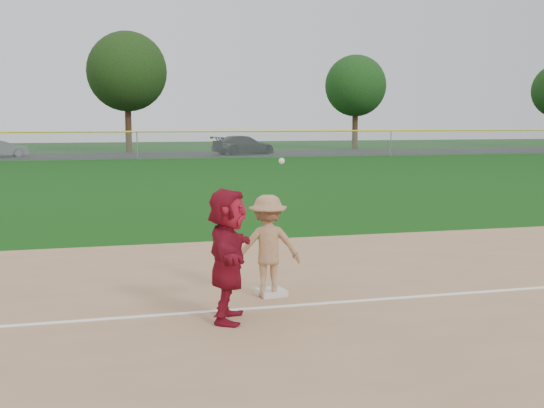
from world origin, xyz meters
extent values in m
plane|color=#0E400C|center=(0.00, 0.00, 0.00)|extent=(160.00, 160.00, 0.00)
cube|color=white|center=(0.00, -0.80, 0.03)|extent=(60.00, 0.10, 0.01)
cube|color=black|center=(0.00, 46.00, 0.01)|extent=(120.00, 10.00, 0.01)
cube|color=silver|center=(-0.44, -0.09, 0.07)|extent=(0.48, 0.48, 0.09)
imported|color=maroon|center=(-1.38, -1.30, 0.96)|extent=(1.01, 1.83, 1.88)
imported|color=#595C61|center=(-9.93, 45.28, 0.65)|extent=(4.14, 2.65, 1.29)
imported|color=black|center=(8.97, 44.71, 0.79)|extent=(5.75, 3.68, 1.55)
imported|color=gray|center=(-0.50, -0.15, 0.84)|extent=(1.12, 0.72, 1.64)
sphere|color=white|center=(-0.29, -0.19, 2.19)|extent=(0.09, 0.09, 0.09)
plane|color=#999EA0|center=(0.00, 40.00, 1.00)|extent=(110.00, 0.00, 110.00)
cylinder|color=yellow|center=(0.00, 40.00, 2.00)|extent=(110.00, 0.12, 0.12)
cylinder|color=gray|center=(0.00, 40.00, 1.00)|extent=(0.08, 0.08, 2.00)
cylinder|color=gray|center=(20.00, 40.00, 1.00)|extent=(0.08, 0.08, 2.00)
cylinder|color=#342013|center=(0.00, 51.50, 2.05)|extent=(0.56, 0.56, 4.10)
sphere|color=black|center=(0.00, 51.50, 7.08)|extent=(7.00, 7.00, 7.00)
cylinder|color=#342412|center=(22.00, 52.80, 1.82)|extent=(0.56, 0.56, 3.64)
sphere|color=#133810|center=(22.00, 52.80, 6.19)|extent=(6.00, 6.00, 6.00)
camera|label=1|loc=(-3.16, -10.48, 2.83)|focal=45.00mm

